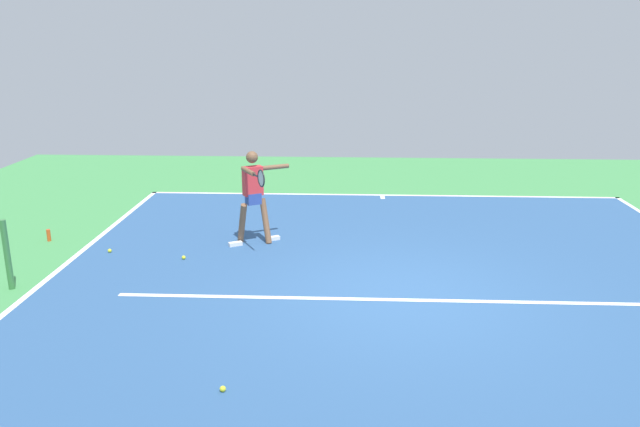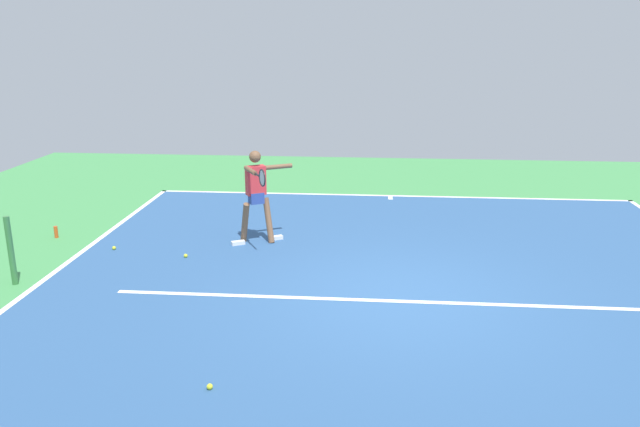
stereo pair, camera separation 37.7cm
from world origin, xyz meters
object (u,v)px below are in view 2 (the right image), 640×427
(tennis_player, at_px, (257,191))
(tennis_ball_near_service_line, at_px, (186,256))
(tennis_ball_far_corner, at_px, (210,387))
(tennis_ball_by_baseline, at_px, (114,248))
(net_post, at_px, (11,251))
(water_bottle, at_px, (56,232))

(tennis_player, distance_m, tennis_ball_near_service_line, 1.68)
(tennis_ball_far_corner, height_order, tennis_ball_near_service_line, same)
(tennis_ball_near_service_line, bearing_deg, tennis_ball_by_baseline, -11.62)
(net_post, distance_m, tennis_player, 4.04)
(tennis_ball_far_corner, relative_size, water_bottle, 0.30)
(tennis_ball_by_baseline, bearing_deg, tennis_player, -166.17)
(tennis_ball_by_baseline, distance_m, water_bottle, 1.46)
(tennis_ball_far_corner, xyz_separation_m, tennis_ball_near_service_line, (1.45, -4.01, 0.00))
(net_post, height_order, tennis_player, tennis_player)
(tennis_player, bearing_deg, tennis_ball_far_corner, 65.43)
(net_post, bearing_deg, tennis_ball_near_service_line, -148.53)
(tennis_player, relative_size, tennis_ball_by_baseline, 25.86)
(net_post, relative_size, tennis_ball_far_corner, 16.21)
(water_bottle, bearing_deg, tennis_ball_far_corner, 130.63)
(net_post, bearing_deg, tennis_player, -145.83)
(tennis_ball_by_baseline, height_order, tennis_ball_near_service_line, same)
(tennis_ball_far_corner, distance_m, tennis_ball_near_service_line, 4.26)
(tennis_player, xyz_separation_m, tennis_ball_far_corner, (-0.37, 4.89, -0.93))
(net_post, xyz_separation_m, tennis_ball_near_service_line, (-2.24, -1.37, -0.50))
(tennis_player, bearing_deg, tennis_ball_near_service_line, 10.39)
(tennis_player, height_order, tennis_ball_by_baseline, tennis_player)
(tennis_ball_far_corner, bearing_deg, net_post, -35.52)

